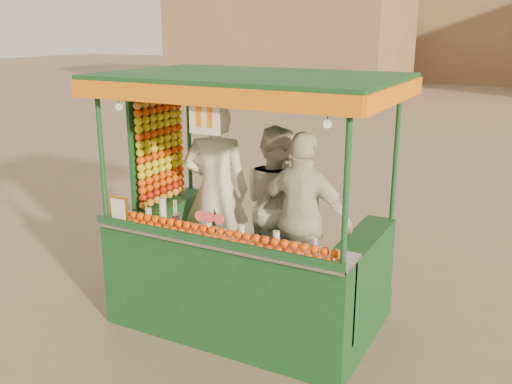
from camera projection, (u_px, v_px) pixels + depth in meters
The scene contains 7 objects.
ground at pixel (274, 336), 5.45m from camera, with size 90.00×90.00×0.00m, color #756054.
building_left at pixel (291, 24), 25.62m from camera, with size 10.00×6.00×6.00m, color #967A55.
building_center at pixel (484, 15), 30.82m from camera, with size 14.00×7.00×7.00m, color #967A55.
juice_cart at pixel (239, 248), 5.51m from camera, with size 2.70×1.75×2.46m.
vendor_left at pixel (216, 190), 5.92m from camera, with size 0.80×0.67×1.87m.
vendor_middle at pixel (277, 206), 5.76m from camera, with size 1.01×0.96×1.65m.
vendor_right at pixel (303, 220), 5.31m from camera, with size 1.00×0.46×1.67m.
Camera 1 is at (2.12, -4.36, 2.86)m, focal length 39.70 mm.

